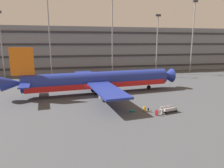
{
  "coord_description": "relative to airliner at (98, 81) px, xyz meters",
  "views": [
    {
      "loc": [
        -4.69,
        -40.73,
        10.89
      ],
      "look_at": [
        3.62,
        -3.54,
        3.0
      ],
      "focal_mm": 32.25,
      "sensor_mm": 36.0,
      "label": 1
    }
  ],
  "objects": [
    {
      "name": "ground_plane",
      "position": [
        -1.68,
        -1.61,
        -2.8
      ],
      "size": [
        600.0,
        600.0,
        0.0
      ],
      "primitive_type": "plane",
      "color": "#424449"
    },
    {
      "name": "terminal_structure",
      "position": [
        -1.68,
        40.57,
        5.39
      ],
      "size": [
        144.1,
        20.82,
        16.39
      ],
      "color": "slate",
      "rests_on": "ground_plane"
    },
    {
      "name": "airliner",
      "position": [
        0.0,
        0.0,
        0.0
      ],
      "size": [
        37.42,
        30.34,
        10.01
      ],
      "color": "navy",
      "rests_on": "ground_plane"
    },
    {
      "name": "light_mast_left",
      "position": [
        -25.26,
        24.38,
        8.81
      ],
      "size": [
        1.8,
        0.5,
        19.9
      ],
      "color": "gray",
      "rests_on": "ground_plane"
    },
    {
      "name": "light_mast_center_left",
      "position": [
        -11.36,
        24.38,
        12.0
      ],
      "size": [
        1.8,
        0.5,
        26.1
      ],
      "color": "gray",
      "rests_on": "ground_plane"
    },
    {
      "name": "light_mast_center_right",
      "position": [
        8.65,
        24.38,
        11.58
      ],
      "size": [
        1.8,
        0.5,
        25.28
      ],
      "color": "gray",
      "rests_on": "ground_plane"
    },
    {
      "name": "light_mast_right",
      "position": [
        24.72,
        24.38,
        9.03
      ],
      "size": [
        1.8,
        0.5,
        20.32
      ],
      "color": "gray",
      "rests_on": "ground_plane"
    },
    {
      "name": "light_mast_far_right",
      "position": [
        38.53,
        24.38,
        11.67
      ],
      "size": [
        1.8,
        0.5,
        25.47
      ],
      "color": "gray",
      "rests_on": "ground_plane"
    },
    {
      "name": "suitcase_purple",
      "position": [
        6.58,
        -15.55,
        -2.36
      ],
      "size": [
        0.47,
        0.48,
        1.02
      ],
      "color": "#B21E23",
      "rests_on": "ground_plane"
    },
    {
      "name": "suitcase_teal",
      "position": [
        5.42,
        -13.4,
        -2.38
      ],
      "size": [
        0.27,
        0.47,
        0.89
      ],
      "color": "orange",
      "rests_on": "ground_plane"
    },
    {
      "name": "suitcase_upright",
      "position": [
        3.44,
        -13.2,
        -2.66
      ],
      "size": [
        0.74,
        0.81,
        0.27
      ],
      "color": "#147266",
      "rests_on": "ground_plane"
    },
    {
      "name": "suitcase_small",
      "position": [
        7.62,
        -15.29,
        -2.36
      ],
      "size": [
        0.46,
        0.37,
        0.98
      ],
      "color": "gray",
      "rests_on": "ground_plane"
    },
    {
      "name": "backpack_large",
      "position": [
        6.22,
        -14.04,
        -2.57
      ],
      "size": [
        0.37,
        0.31,
        0.52
      ],
      "color": "gray",
      "rests_on": "ground_plane"
    },
    {
      "name": "backpack_scuffed",
      "position": [
        6.23,
        -13.14,
        -2.57
      ],
      "size": [
        0.31,
        0.35,
        0.53
      ],
      "color": "black",
      "rests_on": "ground_plane"
    },
    {
      "name": "baggage_cart",
      "position": [
        9.15,
        -14.45,
        -2.37
      ],
      "size": [
        3.37,
        1.81,
        0.82
      ],
      "color": "#B7B7BC",
      "rests_on": "ground_plane"
    }
  ]
}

